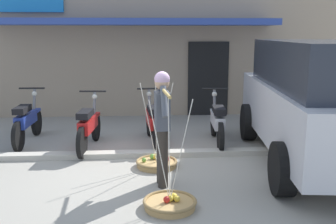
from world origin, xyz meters
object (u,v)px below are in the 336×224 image
(fruit_basket_left_side, at_px, (157,163))
(fruit_basket_right_side, at_px, (170,203))
(motorcycle_nearest_shop, at_px, (27,121))
(fruit_vendor, at_px, (162,121))
(motorcycle_third_in_row, at_px, (153,122))
(motorcycle_second_in_row, at_px, (89,126))
(parked_truck, at_px, (321,99))
(motorcycle_end_of_row, at_px, (217,122))

(fruit_basket_left_side, bearing_deg, fruit_basket_right_side, -86.26)
(fruit_basket_left_side, height_order, motorcycle_nearest_shop, fruit_basket_left_side)
(fruit_basket_right_side, xyz_separation_m, motorcycle_nearest_shop, (-2.69, 3.27, 0.38))
(fruit_vendor, relative_size, fruit_basket_left_side, 1.17)
(motorcycle_third_in_row, bearing_deg, motorcycle_second_in_row, -166.05)
(fruit_basket_left_side, distance_m, parked_truck, 2.99)
(fruit_basket_left_side, relative_size, motorcycle_end_of_row, 0.80)
(fruit_basket_left_side, distance_m, fruit_basket_right_side, 1.61)
(motorcycle_second_in_row, distance_m, motorcycle_third_in_row, 1.28)
(motorcycle_nearest_shop, height_order, motorcycle_end_of_row, same)
(fruit_basket_left_side, distance_m, motorcycle_third_in_row, 1.49)
(fruit_basket_right_side, relative_size, motorcycle_second_in_row, 0.80)
(fruit_vendor, height_order, fruit_basket_right_side, fruit_vendor)
(fruit_vendor, xyz_separation_m, motorcycle_third_in_row, (-0.07, 2.25, -0.52))
(fruit_vendor, bearing_deg, parked_truck, 16.75)
(fruit_basket_right_side, bearing_deg, motorcycle_second_in_row, 116.57)
(motorcycle_nearest_shop, bearing_deg, motorcycle_third_in_row, -4.98)
(motorcycle_end_of_row, bearing_deg, fruit_basket_right_side, -111.99)
(motorcycle_second_in_row, bearing_deg, fruit_basket_right_side, -63.43)
(fruit_vendor, relative_size, motorcycle_end_of_row, 0.93)
(fruit_vendor, bearing_deg, motorcycle_second_in_row, 124.23)
(motorcycle_second_in_row, height_order, parked_truck, parked_truck)
(fruit_basket_left_side, relative_size, motorcycle_nearest_shop, 0.80)
(motorcycle_nearest_shop, bearing_deg, fruit_basket_right_side, -50.61)
(motorcycle_end_of_row, bearing_deg, parked_truck, -40.67)
(motorcycle_nearest_shop, xyz_separation_m, motorcycle_end_of_row, (3.87, -0.34, 0.00))
(motorcycle_nearest_shop, bearing_deg, motorcycle_end_of_row, -5.09)
(fruit_basket_left_side, height_order, parked_truck, parked_truck)
(fruit_vendor, distance_m, motorcycle_end_of_row, 2.51)
(motorcycle_third_in_row, bearing_deg, fruit_basket_right_side, -87.67)
(motorcycle_third_in_row, height_order, parked_truck, parked_truck)
(fruit_vendor, distance_m, motorcycle_second_in_row, 2.40)
(fruit_basket_right_side, bearing_deg, motorcycle_end_of_row, 68.01)
(fruit_basket_left_side, bearing_deg, motorcycle_second_in_row, 138.23)
(fruit_basket_right_side, bearing_deg, parked_truck, 31.17)
(fruit_vendor, relative_size, motorcycle_second_in_row, 0.93)
(motorcycle_second_in_row, height_order, motorcycle_third_in_row, same)
(fruit_basket_left_side, xyz_separation_m, motorcycle_nearest_shop, (-2.58, 1.66, 0.38))
(motorcycle_nearest_shop, height_order, motorcycle_third_in_row, same)
(motorcycle_end_of_row, bearing_deg, motorcycle_third_in_row, 174.71)
(motorcycle_nearest_shop, bearing_deg, parked_truck, -16.98)
(fruit_vendor, bearing_deg, motorcycle_third_in_row, 91.83)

